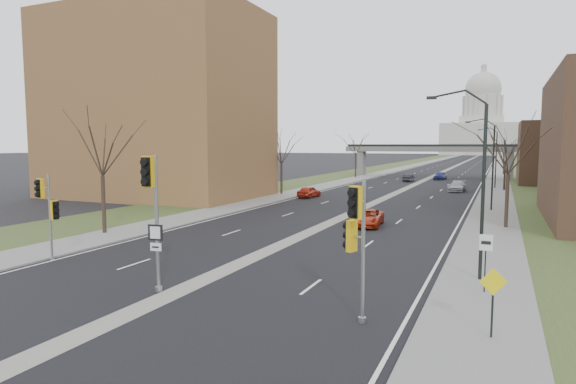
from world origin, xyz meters
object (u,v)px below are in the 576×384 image
Objects in this scene: car_right_near at (367,218)px; signal_pole_left at (48,205)px; car_right_far at (440,176)px; car_right_mid at (457,186)px; signal_pole_right at (356,229)px; warning_sign at (493,292)px; car_left_far at (409,178)px; speed_limit_sign at (486,253)px; car_left_near at (309,192)px; signal_pole_median at (152,198)px.

signal_pole_left is at bearing -130.37° from car_right_near.
car_right_mid is at bearing -72.45° from car_right_far.
signal_pole_left is at bearing -105.16° from car_right_mid.
warning_sign is (4.47, 0.24, -1.76)m from signal_pole_right.
car_right_mid is (16.76, 50.69, -2.39)m from signal_pole_left.
car_left_far is at bearing 77.99° from warning_sign.
car_right_far is at bearing 105.06° from car_right_mid.
speed_limit_sign reaches higher than car_left_far.
car_left_near is (1.06, 35.55, -2.40)m from signal_pole_left.
car_right_near is 54.79m from car_right_far.
signal_pole_left is 53.44m from car_right_mid.
speed_limit_sign is 0.60× the size of car_left_near.
signal_pole_median is 21.16m from car_right_near.
signal_pole_median reaches higher than signal_pole_right.
speed_limit_sign is 0.56× the size of car_right_far.
car_left_near is at bearing -132.91° from car_right_mid.
car_right_near is (-8.92, 14.98, -1.16)m from speed_limit_sign.
signal_pole_right is at bearing -85.99° from car_right_mid.
car_left_near reaches higher than car_left_far.
speed_limit_sign is at bearing 126.66° from car_left_near.
car_right_mid reaches higher than car_left_near.
car_right_near is 0.96× the size of car_right_mid.
warning_sign is 75.52m from car_right_far.
signal_pole_median reaches higher than car_left_near.
warning_sign is 0.49× the size of car_right_near.
speed_limit_sign is at bearing 71.95° from signal_pole_right.
car_left_near is at bearing 121.16° from speed_limit_sign.
car_right_near is at bearing 119.40° from speed_limit_sign.
signal_pole_median is 68.61m from car_left_far.
car_right_near is (11.68, -17.31, -0.05)m from car_left_near.
warning_sign is at bearing 123.41° from car_left_near.
speed_limit_sign is at bearing 106.68° from car_left_far.
car_left_near is 20.88m from car_right_near.
signal_pole_right is at bearing 102.39° from car_left_far.
speed_limit_sign is 0.65× the size of car_left_far.
signal_pole_median reaches higher than signal_pole_left.
signal_pole_right is 4.81m from warning_sign.
car_left_near is at bearing 97.98° from signal_pole_left.
signal_pole_right is 41.16m from car_left_near.
car_right_mid is at bearing 110.38° from signal_pole_right.
signal_pole_median is at bearing 105.78° from car_left_near.
car_right_near is at bearing 128.12° from car_left_near.
signal_pole_right is at bearing 3.00° from signal_pole_left.
warning_sign is 0.52× the size of car_right_far.
signal_pole_right is 75.34m from car_right_far.
warning_sign reaches higher than car_left_near.
warning_sign is (0.37, -5.09, -0.20)m from speed_limit_sign.
warning_sign is 69.59m from car_left_far.
speed_limit_sign is at bearing -80.96° from car_right_mid.
speed_limit_sign is (4.10, 5.33, -1.56)m from signal_pole_right.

